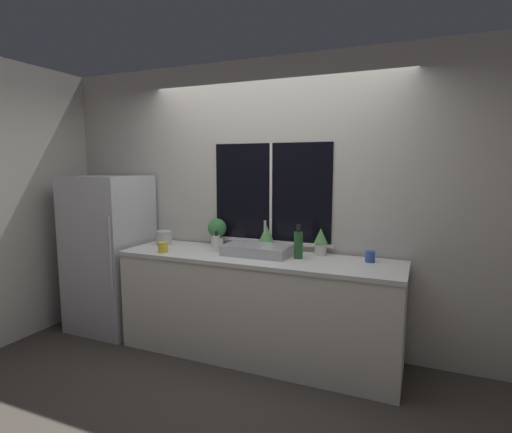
{
  "coord_description": "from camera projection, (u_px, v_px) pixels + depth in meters",
  "views": [
    {
      "loc": [
        1.34,
        -2.85,
        1.72
      ],
      "look_at": [
        -0.01,
        0.32,
        1.27
      ],
      "focal_mm": 28.0,
      "sensor_mm": 36.0,
      "label": 1
    }
  ],
  "objects": [
    {
      "name": "potted_plant_center",
      "position": [
        266.0,
        236.0,
        3.73
      ],
      "size": [
        0.14,
        0.14,
        0.24
      ],
      "color": "silver",
      "rests_on": "counter"
    },
    {
      "name": "kettle",
      "position": [
        164.0,
        237.0,
        4.01
      ],
      "size": [
        0.15,
        0.15,
        0.15
      ],
      "color": "#B2B2B7",
      "rests_on": "counter"
    },
    {
      "name": "ground_plane",
      "position": [
        242.0,
        372.0,
        3.34
      ],
      "size": [
        14.0,
        14.0,
        0.0
      ],
      "primitive_type": "plane",
      "color": "#38332D"
    },
    {
      "name": "sink",
      "position": [
        257.0,
        250.0,
        3.55
      ],
      "size": [
        0.59,
        0.38,
        0.29
      ],
      "color": "#ADADB2",
      "rests_on": "counter"
    },
    {
      "name": "bottle_tall",
      "position": [
        298.0,
        244.0,
        3.41
      ],
      "size": [
        0.08,
        0.08,
        0.29
      ],
      "color": "#235128",
      "rests_on": "counter"
    },
    {
      "name": "wall_left",
      "position": [
        134.0,
        192.0,
        5.43
      ],
      "size": [
        0.06,
        7.0,
        2.7
      ],
      "color": "#BCB7AD",
      "rests_on": "ground_plane"
    },
    {
      "name": "soap_bottle",
      "position": [
        216.0,
        243.0,
        3.67
      ],
      "size": [
        0.06,
        0.06,
        0.19
      ],
      "color": "white",
      "rests_on": "counter"
    },
    {
      "name": "mug_blue",
      "position": [
        370.0,
        256.0,
        3.29
      ],
      "size": [
        0.08,
        0.08,
        0.09
      ],
      "color": "#3351AD",
      "rests_on": "counter"
    },
    {
      "name": "potted_plant_left",
      "position": [
        217.0,
        230.0,
        3.93
      ],
      "size": [
        0.18,
        0.18,
        0.27
      ],
      "color": "silver",
      "rests_on": "counter"
    },
    {
      "name": "refrigerator",
      "position": [
        110.0,
        253.0,
        4.18
      ],
      "size": [
        0.73,
        0.68,
        1.61
      ],
      "color": "#B7B7BC",
      "rests_on": "ground_plane"
    },
    {
      "name": "counter",
      "position": [
        257.0,
        306.0,
        3.58
      ],
      "size": [
        2.52,
        0.66,
        0.92
      ],
      "color": "silver",
      "rests_on": "ground_plane"
    },
    {
      "name": "mug_yellow",
      "position": [
        163.0,
        247.0,
        3.65
      ],
      "size": [
        0.09,
        0.09,
        0.1
      ],
      "color": "gold",
      "rests_on": "counter"
    },
    {
      "name": "potted_plant_right",
      "position": [
        321.0,
        241.0,
        3.53
      ],
      "size": [
        0.12,
        0.12,
        0.24
      ],
      "color": "silver",
      "rests_on": "counter"
    },
    {
      "name": "wall_back",
      "position": [
        272.0,
        204.0,
        3.82
      ],
      "size": [
        8.0,
        0.09,
        2.7
      ],
      "color": "#BCB7AD",
      "rests_on": "ground_plane"
    }
  ]
}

